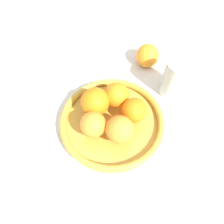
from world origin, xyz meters
name	(u,v)px	position (x,y,z in m)	size (l,w,h in m)	color
ground_plane	(112,125)	(0.00, 0.00, 0.00)	(4.00, 4.00, 0.00)	silver
fruit_bowl	(112,122)	(0.00, 0.00, 0.02)	(0.29, 0.29, 0.04)	gold
orange_pile	(110,111)	(0.00, 0.00, 0.07)	(0.18, 0.18, 0.08)	orange
stray_orange	(148,56)	(-0.15, 0.22, 0.04)	(0.08, 0.08, 0.08)	orange
drinking_glass	(176,78)	(-0.01, 0.22, 0.06)	(0.08, 0.08, 0.13)	silver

